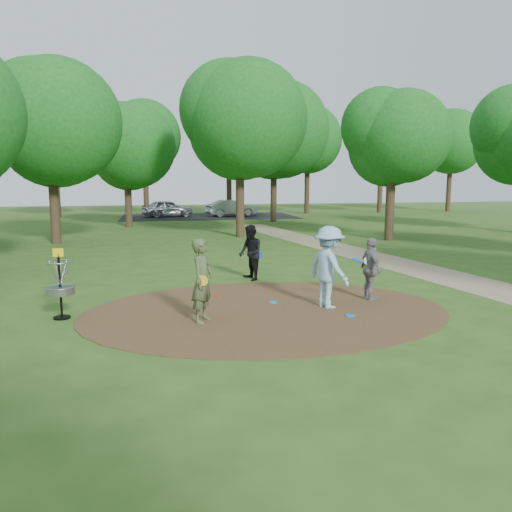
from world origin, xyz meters
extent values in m
plane|color=#2D5119|center=(0.00, 0.00, 0.00)|extent=(100.00, 100.00, 0.00)
cylinder|color=#47301C|center=(0.00, 0.00, 0.01)|extent=(8.40, 8.40, 0.02)
cube|color=#8C7A5B|center=(6.50, 2.00, 0.01)|extent=(7.55, 39.89, 0.01)
cube|color=black|center=(2.00, 30.00, 0.00)|extent=(14.00, 8.00, 0.01)
imported|color=#495833|center=(-1.52, -0.60, 0.89)|extent=(0.69, 0.78, 1.79)
cylinder|color=gold|center=(-1.54, -0.84, 0.94)|extent=(0.22, 0.06, 0.22)
imported|color=#94C0DE|center=(1.49, 0.01, 0.97)|extent=(1.10, 1.42, 1.93)
cylinder|color=blue|center=(2.17, -0.03, 1.13)|extent=(0.30, 0.30, 0.08)
imported|color=black|center=(0.33, 3.62, 0.83)|extent=(0.78, 0.92, 1.66)
cylinder|color=#0D1BE0|center=(0.59, 3.62, 0.74)|extent=(0.23, 0.09, 0.22)
imported|color=gray|center=(2.77, 0.51, 0.79)|extent=(0.42, 0.94, 1.58)
cylinder|color=white|center=(2.68, 0.48, 1.01)|extent=(0.23, 0.08, 0.22)
cylinder|color=#188FC7|center=(0.31, 0.67, 0.03)|extent=(0.22, 0.22, 0.02)
cylinder|color=blue|center=(1.69, -0.86, 0.03)|extent=(0.22, 0.22, 0.02)
cylinder|color=#B92E12|center=(-0.91, 1.66, 0.03)|extent=(0.22, 0.22, 0.02)
imported|color=#ADB1B5|center=(-1.31, 30.25, 0.69)|extent=(4.33, 2.53, 1.38)
imported|color=#95999C|center=(3.85, 29.79, 0.68)|extent=(4.32, 2.25, 1.35)
cylinder|color=black|center=(-4.50, 0.30, 0.68)|extent=(0.05, 0.05, 1.35)
cylinder|color=black|center=(-4.50, 0.30, 0.02)|extent=(0.36, 0.36, 0.04)
cylinder|color=gray|center=(-4.50, 0.30, 0.62)|extent=(0.60, 0.60, 0.16)
torus|color=gray|center=(-4.50, 0.30, 0.70)|extent=(0.63, 0.63, 0.03)
torus|color=gray|center=(-4.50, 0.30, 1.25)|extent=(0.58, 0.58, 0.02)
cube|color=yellow|center=(-4.50, 0.30, 1.45)|extent=(0.22, 0.02, 0.18)
cylinder|color=#332316|center=(-7.00, 14.00, 1.90)|extent=(0.44, 0.44, 3.80)
sphere|color=#165317|center=(-7.00, 14.00, 5.38)|extent=(5.73, 5.73, 5.73)
cylinder|color=#332316|center=(2.00, 15.00, 2.09)|extent=(0.44, 0.44, 4.18)
sphere|color=#165317|center=(2.00, 15.00, 5.83)|extent=(5.99, 5.99, 5.99)
cylinder|color=#332316|center=(9.00, 12.00, 1.80)|extent=(0.44, 0.44, 3.61)
sphere|color=#165317|center=(9.00, 12.00, 4.84)|extent=(4.47, 4.47, 4.47)
cylinder|color=#332316|center=(-4.00, 22.00, 1.71)|extent=(0.44, 0.44, 3.42)
sphere|color=#165317|center=(-4.00, 22.00, 4.88)|extent=(5.32, 5.32, 5.32)
cylinder|color=#332316|center=(6.00, 24.00, 2.19)|extent=(0.44, 0.44, 4.37)
sphere|color=#165317|center=(6.00, 24.00, 6.23)|extent=(6.78, 6.78, 6.78)
camera|label=1|loc=(-2.49, -10.85, 2.99)|focal=35.00mm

